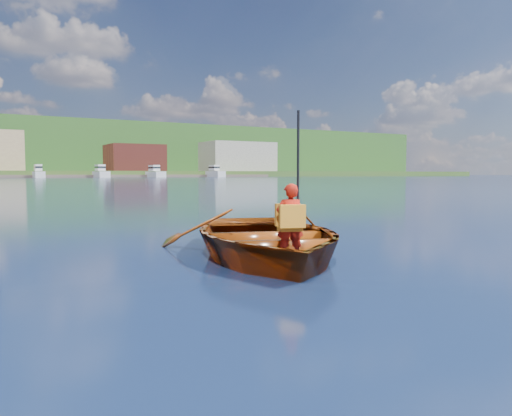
# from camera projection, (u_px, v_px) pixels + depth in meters

# --- Properties ---
(ground) EXTENTS (600.00, 600.00, 0.00)m
(ground) POSITION_uv_depth(u_px,v_px,m) (198.00, 266.00, 6.74)
(ground) COLOR #0C243B
(ground) RESTS_ON ground
(rowboat) EXTENTS (4.28, 5.07, 0.89)m
(rowboat) POSITION_uv_depth(u_px,v_px,m) (265.00, 237.00, 7.46)
(rowboat) COLOR brown
(rowboat) RESTS_ON ground
(child_paddler) EXTENTS (0.43, 0.42, 2.00)m
(child_paddler) POSITION_uv_depth(u_px,v_px,m) (290.00, 221.00, 6.59)
(child_paddler) COLOR #A0170C
(child_paddler) RESTS_ON ground
(dock) EXTENTS (160.04, 6.11, 0.80)m
(dock) POSITION_uv_depth(u_px,v_px,m) (21.00, 176.00, 139.54)
(dock) COLOR brown
(dock) RESTS_ON ground
(hillside_trees) EXTENTS (317.87, 76.25, 24.36)m
(hillside_trees) POSITION_uv_depth(u_px,v_px,m) (36.00, 135.00, 222.12)
(hillside_trees) COLOR #382314
(hillside_trees) RESTS_ON ground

